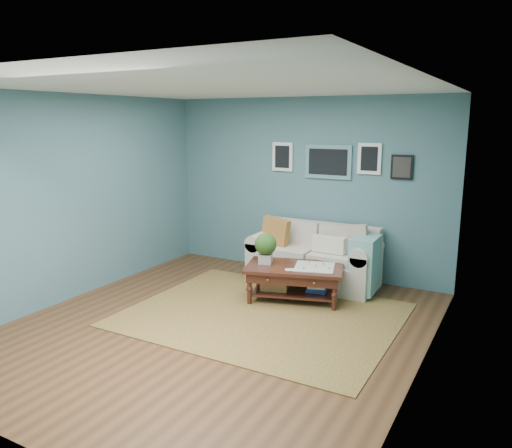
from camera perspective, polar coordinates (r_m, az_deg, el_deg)
The scene contains 4 objects.
room_shell at distance 5.57m, azimuth -4.26°, elevation 1.44°, with size 5.00×5.02×2.70m.
area_rug at distance 6.25m, azimuth 0.71°, elevation -10.31°, with size 3.20×2.56×0.01m, color brown.
loveseat at distance 7.30m, azimuth 7.27°, elevation -3.91°, with size 1.87×0.85×0.96m.
coffee_table at distance 6.65m, azimuth 3.85°, elevation -5.43°, with size 1.42×1.07×0.88m.
Camera 1 is at (3.02, -4.52, 2.36)m, focal length 35.00 mm.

